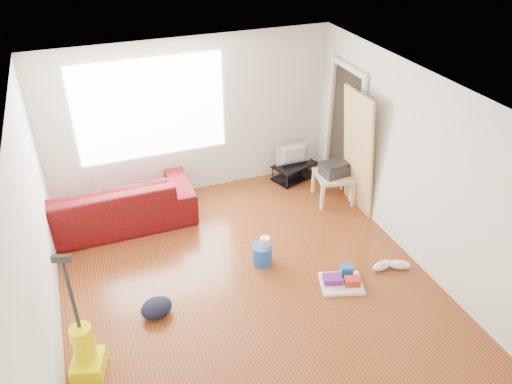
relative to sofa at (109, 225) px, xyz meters
name	(u,v)px	position (x,y,z in m)	size (l,w,h in m)	color
room	(249,194)	(1.56, -1.80, 1.25)	(4.51, 5.01, 2.51)	#642712
sofa	(109,225)	(0.00, 0.00, 0.00)	(2.52, 0.98, 0.74)	#370806
tv_stand	(294,171)	(3.14, 0.27, 0.14)	(0.82, 0.63, 0.27)	black
tv	(295,155)	(3.14, 0.27, 0.45)	(0.62, 0.08, 0.35)	black
side_table	(334,178)	(3.44, -0.55, 0.38)	(0.65, 0.65, 0.45)	tan
printer	(335,169)	(3.44, -0.55, 0.56)	(0.44, 0.36, 0.22)	black
bucket	(262,262)	(1.81, -1.60, 0.00)	(0.27, 0.27, 0.27)	#1F52B4
toilet_paper	(265,250)	(1.85, -1.60, 0.20)	(0.14, 0.14, 0.12)	silver
cleaning_tray	(342,280)	(2.60, -2.36, 0.06)	(0.62, 0.55, 0.19)	white
backpack	(157,314)	(0.31, -2.05, 0.00)	(0.38, 0.30, 0.21)	black
sneakers	(391,265)	(3.34, -2.34, 0.06)	(0.54, 0.27, 0.12)	white
vacuum	(86,352)	(-0.51, -2.58, 0.28)	(0.40, 0.43, 1.49)	#EDE600
door_panel	(351,206)	(3.62, -0.85, 0.00)	(0.04, 0.76, 1.90)	tan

